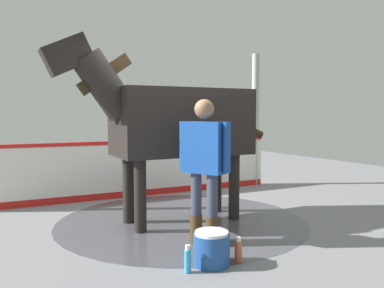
# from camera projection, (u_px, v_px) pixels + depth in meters

# --- Properties ---
(ground_plane) EXTENTS (16.00, 16.00, 0.02)m
(ground_plane) POSITION_uv_depth(u_px,v_px,m) (174.00, 220.00, 5.86)
(ground_plane) COLOR gray
(wet_patch) EXTENTS (3.59, 3.59, 0.00)m
(wet_patch) POSITION_uv_depth(u_px,v_px,m) (182.00, 220.00, 5.76)
(wet_patch) COLOR #4C4C54
(wet_patch) RESTS_ON ground
(barrier_wall) EXTENTS (5.57, 0.40, 1.05)m
(barrier_wall) POSITION_uv_depth(u_px,v_px,m) (139.00, 170.00, 7.44)
(barrier_wall) COLOR white
(barrier_wall) RESTS_ON ground
(roof_post_far) EXTENTS (0.16, 0.16, 2.83)m
(roof_post_far) POSITION_uv_depth(u_px,v_px,m) (255.00, 120.00, 8.60)
(roof_post_far) COLOR #B7B2A8
(roof_post_far) RESTS_ON ground
(horse) EXTENTS (3.30, 1.04, 2.55)m
(horse) POSITION_uv_depth(u_px,v_px,m) (174.00, 121.00, 5.59)
(horse) COLOR black
(horse) RESTS_ON ground
(handler) EXTENTS (0.42, 0.62, 1.72)m
(handler) POSITION_uv_depth(u_px,v_px,m) (204.00, 161.00, 4.66)
(handler) COLOR #47331E
(handler) RESTS_ON ground
(wash_bucket) EXTENTS (0.38, 0.38, 0.35)m
(wash_bucket) POSITION_uv_depth(u_px,v_px,m) (212.00, 248.00, 4.06)
(wash_bucket) COLOR #1E478C
(wash_bucket) RESTS_ON ground
(bottle_shampoo) EXTENTS (0.07, 0.07, 0.28)m
(bottle_shampoo) POSITION_uv_depth(u_px,v_px,m) (188.00, 260.00, 3.87)
(bottle_shampoo) COLOR #3399CC
(bottle_shampoo) RESTS_ON ground
(bottle_spray) EXTENTS (0.08, 0.08, 0.27)m
(bottle_spray) POSITION_uv_depth(u_px,v_px,m) (238.00, 251.00, 4.15)
(bottle_spray) COLOR #CC5933
(bottle_spray) RESTS_ON ground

